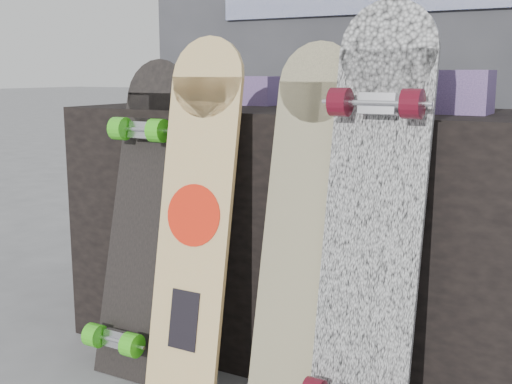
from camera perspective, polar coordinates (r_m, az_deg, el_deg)
The scene contains 9 objects.
vendor_table at distance 2.10m, azimuth 5.53°, elevation -3.64°, with size 1.60×0.60×0.80m, color black.
booth at distance 2.84m, azimuth 12.93°, elevation 14.13°, with size 2.40×0.22×2.20m.
merch_box_purple at distance 2.28m, azimuth -0.27°, elevation 8.99°, with size 0.18×0.12×0.10m, color #41346A.
merch_box_small at distance 1.88m, azimuth 18.08°, elevation 8.45°, with size 0.14×0.14×0.12m, color #41346A.
merch_box_flat at distance 2.09m, azimuth 12.95°, elevation 8.03°, with size 0.22×0.10×0.06m, color #D1B78C.
longboard_geisha at distance 1.79m, azimuth -5.40°, elevation -1.62°, with size 0.23×0.21×1.02m.
longboard_celtic at distance 1.69m, azimuth 4.23°, elevation -2.58°, with size 0.22×0.23×1.00m.
longboard_cascadia at distance 1.58m, azimuth 10.25°, elevation -2.39°, with size 0.25×0.27×1.09m.
skateboard_dark at distance 1.98m, azimuth -10.35°, elevation -1.87°, with size 0.21×0.31×0.96m.
Camera 1 is at (0.81, -1.36, 0.91)m, focal length 45.00 mm.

